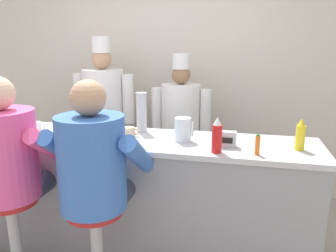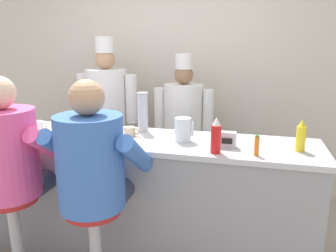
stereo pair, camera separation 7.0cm
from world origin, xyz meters
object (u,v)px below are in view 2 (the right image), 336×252
(coffee_mug_white, at_px, (39,126))
(diner_seated_blue, at_px, (93,167))
(hot_sauce_bottle_orange, at_px, (257,146))
(cook_in_whites_far, at_px, (183,124))
(breakfast_plate, at_px, (112,142))
(napkin_dispenser_chrome, at_px, (227,140))
(cereal_bowl, at_px, (95,134))
(coffee_mug_tan, at_px, (130,131))
(ketchup_bottle_red, at_px, (216,136))
(diner_seated_pink, at_px, (10,158))
(cook_in_whites_near, at_px, (108,111))
(water_pitcher_clear, at_px, (183,130))
(cup_stack_steel, at_px, (143,112))
(mustard_bottle_yellow, at_px, (301,136))

(coffee_mug_white, distance_m, diner_seated_blue, 0.97)
(hot_sauce_bottle_orange, xyz_separation_m, cook_in_whites_far, (-0.75, 1.16, -0.16))
(breakfast_plate, bearing_deg, diner_seated_blue, -85.89)
(diner_seated_blue, bearing_deg, napkin_dispenser_chrome, 30.60)
(cereal_bowl, distance_m, diner_seated_blue, 0.55)
(coffee_mug_tan, bearing_deg, breakfast_plate, -102.27)
(ketchup_bottle_red, height_order, cook_in_whites_far, cook_in_whites_far)
(coffee_mug_tan, relative_size, diner_seated_blue, 0.09)
(diner_seated_pink, bearing_deg, hot_sauce_bottle_orange, 11.77)
(diner_seated_blue, relative_size, cook_in_whites_near, 0.84)
(cook_in_whites_near, bearing_deg, diner_seated_blue, -68.40)
(water_pitcher_clear, height_order, napkin_dispenser_chrome, water_pitcher_clear)
(cook_in_whites_far, bearing_deg, hot_sauce_bottle_orange, -57.06)
(water_pitcher_clear, distance_m, cup_stack_steel, 0.45)
(diner_seated_blue, distance_m, cook_in_whites_far, 1.53)
(mustard_bottle_yellow, bearing_deg, breakfast_plate, -172.56)
(coffee_mug_white, bearing_deg, cereal_bowl, -5.08)
(water_pitcher_clear, height_order, cup_stack_steel, cup_stack_steel)
(mustard_bottle_yellow, distance_m, napkin_dispenser_chrome, 0.50)
(breakfast_plate, relative_size, coffee_mug_white, 2.11)
(hot_sauce_bottle_orange, distance_m, cook_in_whites_near, 1.98)
(diner_seated_blue, bearing_deg, cook_in_whites_near, 111.60)
(hot_sauce_bottle_orange, bearing_deg, cup_stack_steel, 156.51)
(coffee_mug_white, relative_size, diner_seated_blue, 0.09)
(hot_sauce_bottle_orange, distance_m, diner_seated_blue, 1.09)
(breakfast_plate, bearing_deg, hot_sauce_bottle_orange, -0.15)
(mustard_bottle_yellow, relative_size, water_pitcher_clear, 1.24)
(mustard_bottle_yellow, distance_m, diner_seated_pink, 2.04)
(napkin_dispenser_chrome, height_order, diner_seated_blue, diner_seated_blue)
(breakfast_plate, relative_size, napkin_dispenser_chrome, 2.18)
(coffee_mug_tan, bearing_deg, ketchup_bottle_red, -19.69)
(cook_in_whites_near, bearing_deg, napkin_dispenser_chrome, -35.45)
(cup_stack_steel, height_order, cook_in_whites_far, cook_in_whites_far)
(breakfast_plate, height_order, cereal_bowl, cereal_bowl)
(hot_sauce_bottle_orange, bearing_deg, water_pitcher_clear, 159.03)
(hot_sauce_bottle_orange, distance_m, cereal_bowl, 1.27)
(coffee_mug_tan, bearing_deg, hot_sauce_bottle_orange, -13.96)
(water_pitcher_clear, distance_m, breakfast_plate, 0.55)
(cup_stack_steel, xyz_separation_m, diner_seated_blue, (-0.08, -0.76, -0.22))
(hot_sauce_bottle_orange, xyz_separation_m, coffee_mug_white, (-1.82, 0.20, -0.02))
(water_pitcher_clear, distance_m, cook_in_whites_far, 0.99)
(mustard_bottle_yellow, bearing_deg, diner_seated_pink, -165.00)
(water_pitcher_clear, height_order, coffee_mug_white, water_pitcher_clear)
(mustard_bottle_yellow, relative_size, cook_in_whites_far, 0.14)
(cereal_bowl, distance_m, cook_in_whites_near, 1.06)
(napkin_dispenser_chrome, distance_m, cook_in_whites_far, 1.17)
(coffee_mug_tan, bearing_deg, coffee_mug_white, -176.39)
(ketchup_bottle_red, distance_m, diner_seated_blue, 0.85)
(coffee_mug_white, bearing_deg, hot_sauce_bottle_orange, -6.18)
(mustard_bottle_yellow, xyz_separation_m, coffee_mug_tan, (-1.30, 0.07, -0.07))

